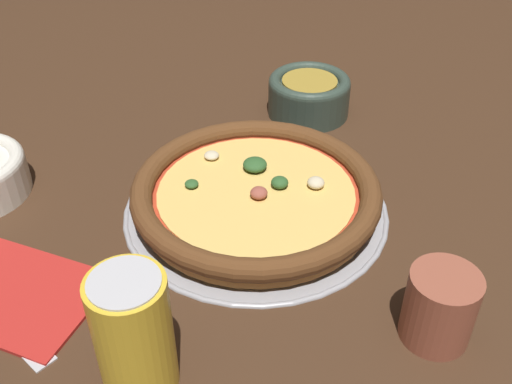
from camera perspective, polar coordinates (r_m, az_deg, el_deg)
The scene contains 7 objects.
ground_plane at distance 0.72m, azimuth 0.00°, elevation -1.68°, with size 3.00×3.00×0.00m, color #3D2616.
pizza_tray at distance 0.72m, azimuth 0.00°, elevation -1.49°, with size 0.32×0.32×0.01m.
pizza at distance 0.71m, azimuth 0.00°, elevation -0.09°, with size 0.30×0.30×0.04m.
bowl_near at distance 0.90m, azimuth 5.06°, elevation 9.30°, with size 0.12×0.12×0.06m.
drinking_cup at distance 0.58m, azimuth 17.09°, elevation -10.42°, with size 0.07×0.07×0.08m.
napkin at distance 0.66m, azimuth -21.56°, elevation -9.03°, with size 0.16×0.13×0.01m.
beverage_can at distance 0.52m, azimuth -11.57°, elevation -13.15°, with size 0.07×0.07×0.12m.
Camera 1 is at (0.19, -0.53, 0.45)m, focal length 42.00 mm.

